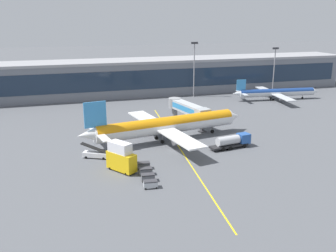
# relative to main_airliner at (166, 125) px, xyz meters

# --- Properties ---
(ground_plane) EXTENTS (700.00, 700.00, 0.00)m
(ground_plane) POSITION_rel_main_airliner_xyz_m (-0.56, -8.52, -4.16)
(ground_plane) COLOR #515459
(apron_lead_in_line) EXTENTS (8.79, 79.58, 0.01)m
(apron_lead_in_line) POSITION_rel_main_airliner_xyz_m (1.45, -6.52, -4.15)
(apron_lead_in_line) COLOR yellow
(apron_lead_in_line) RESTS_ON ground_plane
(terminal_building) EXTENTS (186.07, 18.44, 14.39)m
(terminal_building) POSITION_rel_main_airliner_xyz_m (7.13, 63.15, 3.06)
(terminal_building) COLOR slate
(terminal_building) RESTS_ON ground_plane
(main_airliner) EXTENTS (46.70, 37.25, 12.28)m
(main_airliner) POSITION_rel_main_airliner_xyz_m (0.00, 0.00, 0.00)
(main_airliner) COLOR white
(main_airliner) RESTS_ON ground_plane
(jet_bridge) EXTENTS (7.21, 19.55, 6.84)m
(jet_bridge) POSITION_rel_main_airliner_xyz_m (10.13, 12.65, 0.96)
(jet_bridge) COLOR #B2B7BC
(jet_bridge) RESTS_ON ground_plane
(fuel_tanker) EXTENTS (11.06, 4.14, 3.25)m
(fuel_tanker) POSITION_rel_main_airliner_xyz_m (14.10, -10.37, -2.41)
(fuel_tanker) COLOR #232326
(fuel_tanker) RESTS_ON ground_plane
(belt_loader) EXTENTS (6.76, 4.40, 3.49)m
(belt_loader) POSITION_rel_main_airliner_xyz_m (-19.23, -7.65, -3.17)
(belt_loader) COLOR white
(belt_loader) RESTS_ON ground_plane
(catering_lift) EXTENTS (5.88, 7.03, 6.30)m
(catering_lift) POSITION_rel_main_airliner_xyz_m (-14.97, -16.89, -1.09)
(catering_lift) COLOR yellow
(catering_lift) RESTS_ON ground_plane
(baggage_cart_0) EXTENTS (2.79, 1.85, 1.48)m
(baggage_cart_0) POSITION_rel_main_airliner_xyz_m (-11.14, -26.71, -3.38)
(baggage_cart_0) COLOR #B2B7BC
(baggage_cart_0) RESTS_ON ground_plane
(baggage_cart_1) EXTENTS (2.79, 1.85, 1.48)m
(baggage_cart_1) POSITION_rel_main_airliner_xyz_m (-10.83, -23.53, -3.38)
(baggage_cart_1) COLOR #595B60
(baggage_cart_1) RESTS_ON ground_plane
(baggage_cart_2) EXTENTS (2.79, 1.85, 1.48)m
(baggage_cart_2) POSITION_rel_main_airliner_xyz_m (-10.52, -20.34, -3.38)
(baggage_cart_2) COLOR #595B60
(baggage_cart_2) RESTS_ON ground_plane
(baggage_cart_3) EXTENTS (2.79, 1.85, 1.48)m
(baggage_cart_3) POSITION_rel_main_airliner_xyz_m (-10.22, -17.15, -3.38)
(baggage_cart_3) COLOR #595B60
(baggage_cart_3) RESTS_ON ground_plane
(commuter_jet_far) EXTENTS (35.98, 28.84, 8.41)m
(commuter_jet_far) POSITION_rel_main_airliner_xyz_m (55.54, 36.08, -1.24)
(commuter_jet_far) COLOR silver
(commuter_jet_far) RESTS_ON ground_plane
(apron_light_mast_0) EXTENTS (2.80, 0.50, 21.84)m
(apron_light_mast_0) POSITION_rel_main_airliner_xyz_m (26.80, 51.19, 8.72)
(apron_light_mast_0) COLOR gray
(apron_light_mast_0) RESTS_ON ground_plane
(apron_light_mast_2) EXTENTS (2.80, 0.50, 18.92)m
(apron_light_mast_2) POSITION_rel_main_airliner_xyz_m (63.29, 51.19, 7.19)
(apron_light_mast_2) COLOR gray
(apron_light_mast_2) RESTS_ON ground_plane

